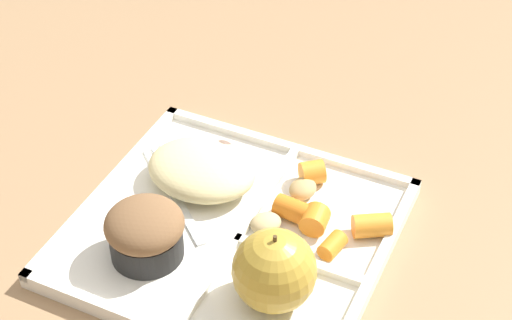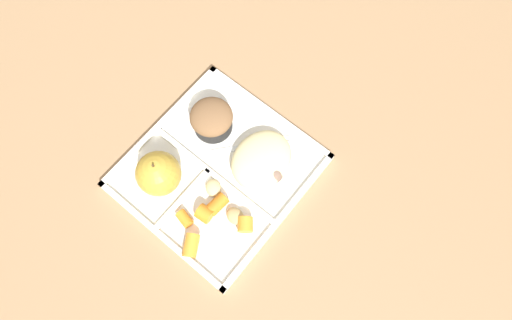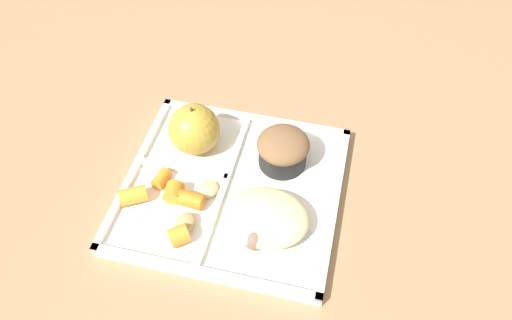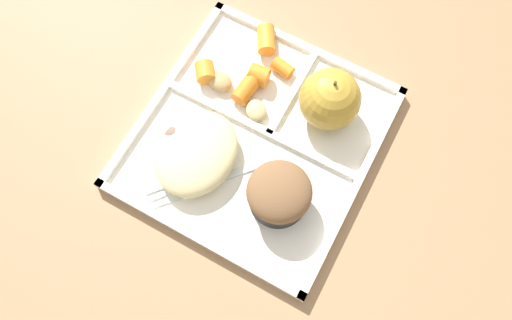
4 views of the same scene
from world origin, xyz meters
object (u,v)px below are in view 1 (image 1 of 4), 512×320
lunch_tray (233,233)px  green_apple (274,271)px  bran_muffin (145,232)px  plastic_fork (172,186)px

lunch_tray → green_apple: 0.10m
bran_muffin → plastic_fork: size_ratio=0.58×
green_apple → plastic_fork: 0.19m
plastic_fork → bran_muffin: bearing=105.2°
green_apple → bran_muffin: size_ratio=1.08×
bran_muffin → plastic_fork: bran_muffin is taller
green_apple → plastic_fork: green_apple is taller
lunch_tray → bran_muffin: size_ratio=3.98×
lunch_tray → plastic_fork: (0.09, -0.03, 0.01)m
lunch_tray → bran_muffin: (0.06, 0.06, 0.03)m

